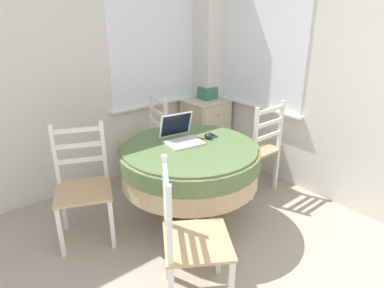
{
  "coord_description": "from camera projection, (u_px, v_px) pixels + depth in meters",
  "views": [
    {
      "loc": [
        -0.89,
        -0.46,
        1.82
      ],
      "look_at": [
        0.92,
        1.74,
        0.66
      ],
      "focal_mm": 32.0,
      "sensor_mm": 36.0,
      "label": 1
    }
  ],
  "objects": [
    {
      "name": "corner_room_shell",
      "position": [
        213.0,
        71.0,
        3.01
      ],
      "size": [
        4.33,
        4.64,
        2.55
      ],
      "color": "silver",
      "rests_on": "ground_plane"
    },
    {
      "name": "round_dining_table",
      "position": [
        190.0,
        162.0,
        2.91
      ],
      "size": [
        1.19,
        1.19,
        0.72
      ],
      "color": "#4C3D2D",
      "rests_on": "ground_plane"
    },
    {
      "name": "laptop",
      "position": [
        181.0,
        136.0,
        2.93
      ],
      "size": [
        0.34,
        0.34,
        0.24
      ],
      "color": "white",
      "rests_on": "round_dining_table"
    },
    {
      "name": "computer_mouse",
      "position": [
        208.0,
        136.0,
        3.01
      ],
      "size": [
        0.06,
        0.09,
        0.04
      ],
      "color": "black",
      "rests_on": "round_dining_table"
    },
    {
      "name": "cell_phone",
      "position": [
        212.0,
        135.0,
        3.08
      ],
      "size": [
        0.06,
        0.12,
        0.01
      ],
      "color": "#2D2D33",
      "rests_on": "round_dining_table"
    },
    {
      "name": "dining_chair_near_back_window",
      "position": [
        147.0,
        142.0,
        3.66
      ],
      "size": [
        0.49,
        0.5,
        0.96
      ],
      "color": "tan",
      "rests_on": "ground_plane"
    },
    {
      "name": "dining_chair_near_right_window",
      "position": [
        256.0,
        149.0,
        3.49
      ],
      "size": [
        0.44,
        0.42,
        0.96
      ],
      "color": "tan",
      "rests_on": "ground_plane"
    },
    {
      "name": "dining_chair_camera_near",
      "position": [
        190.0,
        240.0,
        2.13
      ],
      "size": [
        0.58,
        0.59,
        0.96
      ],
      "color": "tan",
      "rests_on": "ground_plane"
    },
    {
      "name": "dining_chair_left_flank",
      "position": [
        83.0,
        187.0,
        2.75
      ],
      "size": [
        0.56,
        0.55,
        0.96
      ],
      "color": "tan",
      "rests_on": "ground_plane"
    },
    {
      "name": "corner_cabinet",
      "position": [
        206.0,
        130.0,
        4.25
      ],
      "size": [
        0.5,
        0.46,
        0.76
      ],
      "color": "beige",
      "rests_on": "ground_plane"
    },
    {
      "name": "storage_box",
      "position": [
        208.0,
        93.0,
        4.13
      ],
      "size": [
        0.18,
        0.18,
        0.14
      ],
      "color": "#387A5B",
      "rests_on": "corner_cabinet"
    }
  ]
}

